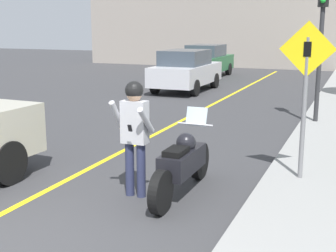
% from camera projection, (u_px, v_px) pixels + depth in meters
% --- Properties ---
extents(road_center_line, '(0.12, 36.00, 0.01)m').
position_uv_depth(road_center_line, '(148.00, 138.00, 11.26)').
color(road_center_line, yellow).
rests_on(road_center_line, ground).
extents(motorcycle, '(0.62, 2.38, 1.31)m').
position_uv_depth(motorcycle, '(183.00, 163.00, 7.43)').
color(motorcycle, black).
rests_on(motorcycle, ground).
extents(person_biker, '(0.59, 0.49, 1.84)m').
position_uv_depth(person_biker, '(135.00, 126.00, 7.21)').
color(person_biker, '#282D4C').
rests_on(person_biker, ground).
extents(crossing_sign, '(0.91, 0.08, 2.63)m').
position_uv_depth(crossing_sign, '(305.00, 86.00, 7.67)').
color(crossing_sign, slate).
rests_on(crossing_sign, sidewalk_curb).
extents(traffic_light, '(0.26, 0.30, 3.77)m').
position_uv_depth(traffic_light, '(322.00, 23.00, 12.16)').
color(traffic_light, '#2D2D30').
rests_on(traffic_light, sidewalk_curb).
extents(parked_car_silver, '(1.88, 4.20, 1.68)m').
position_uv_depth(parked_car_silver, '(186.00, 70.00, 19.17)').
color(parked_car_silver, black).
rests_on(parked_car_silver, ground).
extents(parked_car_green, '(1.88, 4.20, 1.68)m').
position_uv_depth(parked_car_green, '(207.00, 61.00, 24.44)').
color(parked_car_green, black).
rests_on(parked_car_green, ground).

